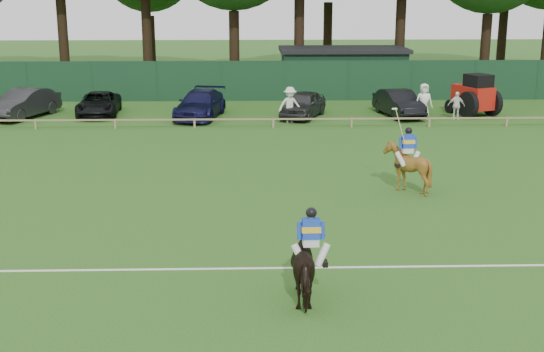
{
  "coord_description": "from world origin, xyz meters",
  "views": [
    {
      "loc": [
        -0.12,
        -18.41,
        7.03
      ],
      "look_at": [
        0.5,
        3.0,
        1.4
      ],
      "focal_mm": 48.0,
      "sensor_mm": 36.0,
      "label": 1
    }
  ],
  "objects_px": {
    "spectator_left": "(290,105)",
    "utility_shed": "(343,71)",
    "estate_black": "(399,103)",
    "spectator_right": "(424,101)",
    "spectator_mid": "(456,106)",
    "tractor": "(475,96)",
    "sedan_grey": "(24,103)",
    "hatch_grey": "(303,104)",
    "horse_chestnut": "(407,167)",
    "horse_dark": "(310,266)",
    "suv_black": "(99,104)",
    "sedan_navy": "(200,104)"
  },
  "relations": [
    {
      "from": "spectator_left",
      "to": "utility_shed",
      "type": "distance_m",
      "value": 11.31
    },
    {
      "from": "estate_black",
      "to": "spectator_right",
      "type": "distance_m",
      "value": 1.49
    },
    {
      "from": "estate_black",
      "to": "spectator_mid",
      "type": "height_order",
      "value": "spectator_mid"
    },
    {
      "from": "utility_shed",
      "to": "tractor",
      "type": "bearing_deg",
      "value": -53.9
    },
    {
      "from": "estate_black",
      "to": "utility_shed",
      "type": "relative_size",
      "value": 0.52
    },
    {
      "from": "estate_black",
      "to": "tractor",
      "type": "relative_size",
      "value": 1.35
    },
    {
      "from": "spectator_left",
      "to": "spectator_right",
      "type": "relative_size",
      "value": 0.97
    },
    {
      "from": "sedan_grey",
      "to": "spectator_mid",
      "type": "relative_size",
      "value": 3.14
    },
    {
      "from": "hatch_grey",
      "to": "sedan_grey",
      "type": "bearing_deg",
      "value": -159.66
    },
    {
      "from": "sedan_grey",
      "to": "estate_black",
      "type": "xyz_separation_m",
      "value": [
        20.59,
        -0.17,
        -0.06
      ]
    },
    {
      "from": "horse_chestnut",
      "to": "tractor",
      "type": "relative_size",
      "value": 0.54
    },
    {
      "from": "spectator_right",
      "to": "tractor",
      "type": "distance_m",
      "value": 3.27
    },
    {
      "from": "spectator_left",
      "to": "sedan_grey",
      "type": "bearing_deg",
      "value": 161.42
    },
    {
      "from": "horse_chestnut",
      "to": "horse_dark",
      "type": "bearing_deg",
      "value": 62.51
    },
    {
      "from": "spectator_left",
      "to": "spectator_mid",
      "type": "distance_m",
      "value": 9.04
    },
    {
      "from": "suv_black",
      "to": "spectator_right",
      "type": "distance_m",
      "value": 17.9
    },
    {
      "from": "horse_dark",
      "to": "utility_shed",
      "type": "relative_size",
      "value": 0.23
    },
    {
      "from": "suv_black",
      "to": "spectator_mid",
      "type": "distance_m",
      "value": 19.64
    },
    {
      "from": "tractor",
      "to": "horse_chestnut",
      "type": "bearing_deg",
      "value": -136.75
    },
    {
      "from": "tractor",
      "to": "estate_black",
      "type": "bearing_deg",
      "value": 160.33
    },
    {
      "from": "sedan_grey",
      "to": "spectator_left",
      "type": "xyz_separation_m",
      "value": [
        14.47,
        -1.89,
        0.16
      ]
    },
    {
      "from": "hatch_grey",
      "to": "utility_shed",
      "type": "xyz_separation_m",
      "value": [
        3.27,
        9.0,
        0.82
      ]
    },
    {
      "from": "estate_black",
      "to": "spectator_mid",
      "type": "xyz_separation_m",
      "value": [
        2.89,
        -1.07,
        0.04
      ]
    },
    {
      "from": "horse_dark",
      "to": "horse_chestnut",
      "type": "distance_m",
      "value": 9.93
    },
    {
      "from": "spectator_left",
      "to": "utility_shed",
      "type": "bearing_deg",
      "value": 57.73
    },
    {
      "from": "sedan_grey",
      "to": "utility_shed",
      "type": "distance_m",
      "value": 20.48
    },
    {
      "from": "horse_dark",
      "to": "tractor",
      "type": "xyz_separation_m",
      "value": [
        11.09,
        24.29,
        0.26
      ]
    },
    {
      "from": "horse_chestnut",
      "to": "sedan_navy",
      "type": "distance_m",
      "value": 17.04
    },
    {
      "from": "horse_dark",
      "to": "hatch_grey",
      "type": "distance_m",
      "value": 23.98
    },
    {
      "from": "utility_shed",
      "to": "spectator_right",
      "type": "bearing_deg",
      "value": -71.71
    },
    {
      "from": "horse_dark",
      "to": "horse_chestnut",
      "type": "bearing_deg",
      "value": -116.27
    },
    {
      "from": "spectator_left",
      "to": "estate_black",
      "type": "bearing_deg",
      "value": 4.5
    },
    {
      "from": "horse_chestnut",
      "to": "spectator_right",
      "type": "relative_size",
      "value": 0.9
    },
    {
      "from": "suv_black",
      "to": "tractor",
      "type": "height_order",
      "value": "tractor"
    },
    {
      "from": "sedan_grey",
      "to": "utility_shed",
      "type": "height_order",
      "value": "utility_shed"
    },
    {
      "from": "horse_chestnut",
      "to": "spectator_left",
      "type": "xyz_separation_m",
      "value": [
        -3.39,
        13.35,
        0.07
      ]
    },
    {
      "from": "spectator_right",
      "to": "spectator_left",
      "type": "bearing_deg",
      "value": 179.08
    },
    {
      "from": "suv_black",
      "to": "hatch_grey",
      "type": "xyz_separation_m",
      "value": [
        11.34,
        -0.96,
        0.08
      ]
    },
    {
      "from": "horse_dark",
      "to": "spectator_mid",
      "type": "bearing_deg",
      "value": -114.7
    },
    {
      "from": "sedan_grey",
      "to": "sedan_navy",
      "type": "relative_size",
      "value": 0.93
    },
    {
      "from": "spectator_left",
      "to": "suv_black",
      "type": "bearing_deg",
      "value": 155.47
    },
    {
      "from": "sedan_grey",
      "to": "hatch_grey",
      "type": "height_order",
      "value": "sedan_grey"
    },
    {
      "from": "horse_dark",
      "to": "spectator_mid",
      "type": "xyz_separation_m",
      "value": [
        9.73,
        23.03,
        -0.07
      ]
    },
    {
      "from": "utility_shed",
      "to": "spectator_mid",
      "type": "bearing_deg",
      "value": -63.47
    },
    {
      "from": "suv_black",
      "to": "sedan_navy",
      "type": "height_order",
      "value": "sedan_navy"
    },
    {
      "from": "sedan_grey",
      "to": "spectator_right",
      "type": "xyz_separation_m",
      "value": [
        21.76,
        -1.07,
        0.18
      ]
    },
    {
      "from": "spectator_mid",
      "to": "suv_black",
      "type": "bearing_deg",
      "value": -176.39
    },
    {
      "from": "spectator_mid",
      "to": "spectator_right",
      "type": "relative_size",
      "value": 0.78
    },
    {
      "from": "spectator_mid",
      "to": "horse_dark",
      "type": "bearing_deg",
      "value": -103.85
    },
    {
      "from": "horse_chestnut",
      "to": "sedan_grey",
      "type": "bearing_deg",
      "value": -43.48
    }
  ]
}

